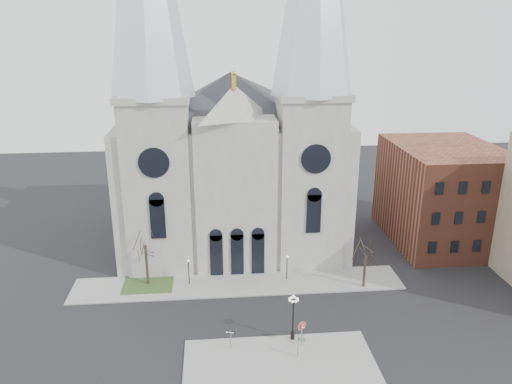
{
  "coord_description": "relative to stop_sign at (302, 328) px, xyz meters",
  "views": [
    {
      "loc": [
        -2.75,
        -42.92,
        30.47
      ],
      "look_at": [
        1.86,
        8.0,
        12.93
      ],
      "focal_mm": 35.0,
      "sensor_mm": 36.0,
      "label": 1
    }
  ],
  "objects": [
    {
      "name": "ped_lamp_left",
      "position": [
        -11.48,
        13.21,
        0.31
      ],
      "size": [
        0.32,
        0.32,
        3.26
      ],
      "color": "black",
      "rests_on": "sidewalk_far"
    },
    {
      "name": "bg_building_brick",
      "position": [
        24.52,
        23.71,
        4.98
      ],
      "size": [
        14.0,
        18.0,
        14.0
      ],
      "primitive_type": "cube",
      "color": "brown",
      "rests_on": "ground"
    },
    {
      "name": "street_name_sign",
      "position": [
        -0.59,
        -1.87,
        -0.56
      ],
      "size": [
        0.69,
        0.25,
        2.24
      ],
      "rotation": [
        0.0,
        0.0,
        -0.29
      ],
      "color": "slate",
      "rests_on": "sidewalk_near"
    },
    {
      "name": "one_way_sign",
      "position": [
        -6.97,
        0.05,
        -0.46
      ],
      "size": [
        0.89,
        0.31,
        2.09
      ],
      "rotation": [
        0.0,
        0.0,
        -0.31
      ],
      "color": "slate",
      "rests_on": "sidewalk_near"
    },
    {
      "name": "cathedral",
      "position": [
        -5.48,
        24.57,
        16.46
      ],
      "size": [
        33.0,
        26.66,
        54.0
      ],
      "color": "#98958D",
      "rests_on": "ground"
    },
    {
      "name": "sidewalk_near",
      "position": [
        -2.48,
        -3.29,
        -1.95
      ],
      "size": [
        18.0,
        10.0,
        0.14
      ],
      "primitive_type": "cube",
      "color": "gray",
      "rests_on": "ground"
    },
    {
      "name": "grass_patch",
      "position": [
        -16.48,
        13.71,
        -1.93
      ],
      "size": [
        6.0,
        5.0,
        0.18
      ],
      "primitive_type": "cube",
      "color": "#2C481F",
      "rests_on": "ground"
    },
    {
      "name": "tree_right",
      "position": [
        9.52,
        10.71,
        2.44
      ],
      "size": [
        3.2,
        3.2,
        6.0
      ],
      "color": "black",
      "rests_on": "ground"
    },
    {
      "name": "ground",
      "position": [
        -5.48,
        1.71,
        -2.02
      ],
      "size": [
        160.0,
        160.0,
        0.0
      ],
      "primitive_type": "plane",
      "color": "black",
      "rests_on": "ground"
    },
    {
      "name": "tree_left",
      "position": [
        -16.48,
        13.71,
        3.56
      ],
      "size": [
        3.2,
        3.2,
        7.5
      ],
      "color": "black",
      "rests_on": "ground"
    },
    {
      "name": "stop_sign",
      "position": [
        0.0,
        0.0,
        0.0
      ],
      "size": [
        0.96,
        0.13,
        2.66
      ],
      "rotation": [
        0.0,
        0.0,
        0.1
      ],
      "color": "slate",
      "rests_on": "sidewalk_near"
    },
    {
      "name": "ped_lamp_right",
      "position": [
        0.52,
        13.21,
        0.31
      ],
      "size": [
        0.32,
        0.32,
        3.26
      ],
      "color": "black",
      "rests_on": "sidewalk_far"
    },
    {
      "name": "globe_lamp",
      "position": [
        -0.71,
        1.01,
        1.27
      ],
      "size": [
        1.39,
        1.39,
        5.02
      ],
      "rotation": [
        0.0,
        0.0,
        0.36
      ],
      "color": "black",
      "rests_on": "sidewalk_near"
    },
    {
      "name": "sidewalk_far",
      "position": [
        -5.48,
        12.71,
        -1.95
      ],
      "size": [
        40.0,
        6.0,
        0.14
      ],
      "primitive_type": "cube",
      "color": "gray",
      "rests_on": "ground"
    }
  ]
}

